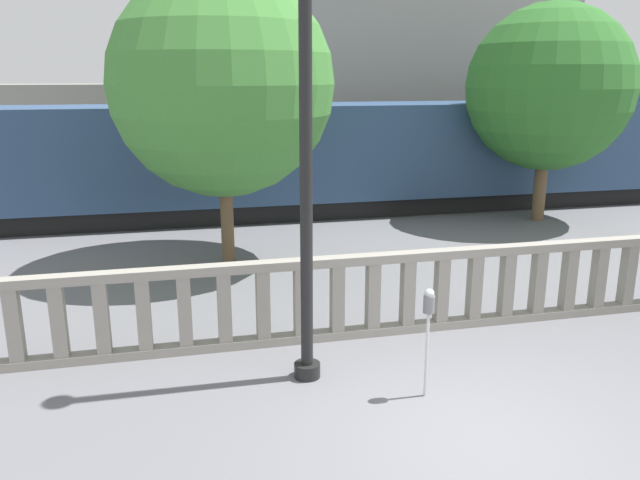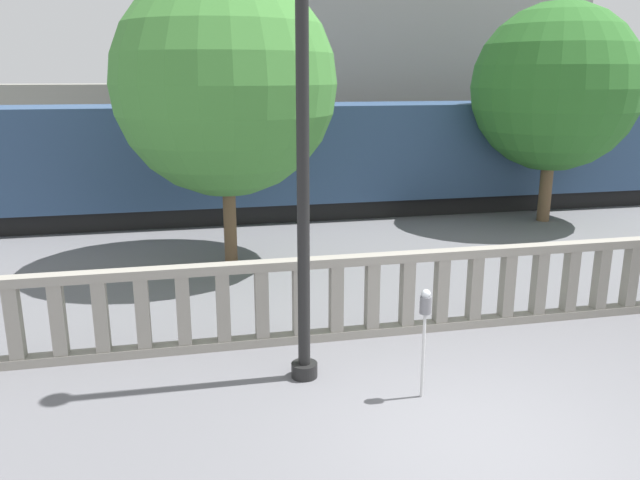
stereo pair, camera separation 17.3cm
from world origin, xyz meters
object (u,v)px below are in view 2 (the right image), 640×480
Objects in this scene: tree_left at (225,84)px; tree_right at (555,88)px; train_near at (311,157)px; lamppost at (303,115)px; train_far at (317,121)px; parking_meter at (425,314)px.

tree_right is (9.09, 2.19, -0.16)m from tree_left.
tree_left is at bearing -121.28° from train_near.
lamppost is 22.22m from train_far.
tree_left is (-1.95, 6.66, 2.72)m from parking_meter.
train_far is at bearing 77.17° from train_near.
train_far reaches higher than train_near.
parking_meter is 0.24× the size of tree_left.
train_near is (2.19, 10.31, -1.87)m from lamppost.
parking_meter is at bearing -73.66° from tree_left.
parking_meter is 22.78m from train_far.
parking_meter is 11.23m from train_near.
train_near is 11.62m from train_far.
lamppost is 5.82m from tree_left.
tree_right is (8.52, 7.97, 0.14)m from lamppost.
parking_meter is 0.05× the size of train_far.
train_far is 16.84m from tree_left.
tree_left is (-5.33, -15.86, 1.95)m from train_far.
parking_meter is (1.39, -0.87, -2.42)m from lamppost.
train_far is (3.38, 22.51, 0.77)m from parking_meter.
train_near is 4.03× the size of tree_left.
tree_left is at bearing 106.34° from parking_meter.
tree_left is 9.35m from tree_right.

